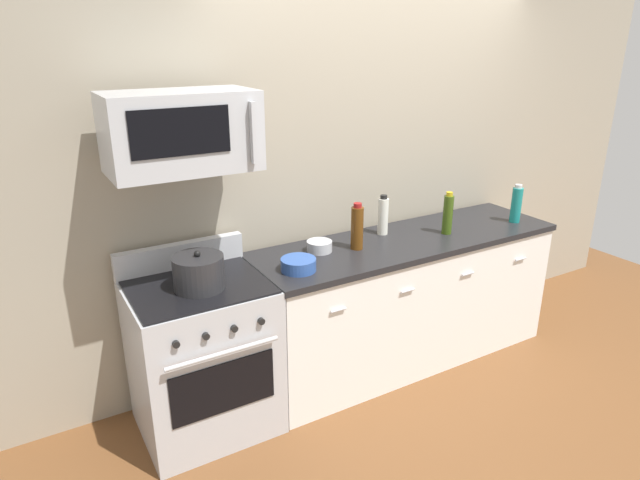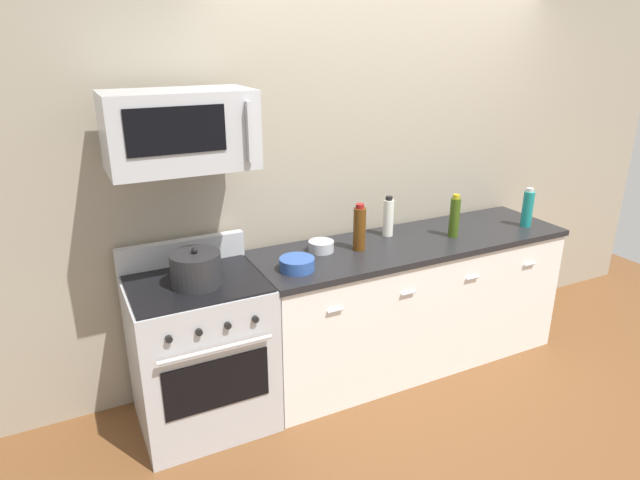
{
  "view_description": "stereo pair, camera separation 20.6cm",
  "coord_description": "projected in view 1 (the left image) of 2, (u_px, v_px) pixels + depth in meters",
  "views": [
    {
      "loc": [
        -2.28,
        -2.7,
        2.21
      ],
      "look_at": [
        -0.72,
        -0.05,
        1.06
      ],
      "focal_mm": 30.88,
      "sensor_mm": 36.0,
      "label": 1
    },
    {
      "loc": [
        -2.1,
        -2.8,
        2.21
      ],
      "look_at": [
        -0.72,
        -0.05,
        1.06
      ],
      "focal_mm": 30.88,
      "sensor_mm": 36.0,
      "label": 2
    }
  ],
  "objects": [
    {
      "name": "ground_plane",
      "position": [
        402.0,
        356.0,
        4.03
      ],
      "size": [
        6.35,
        6.35,
        0.0
      ],
      "primitive_type": "plane",
      "color": "brown"
    },
    {
      "name": "back_wall",
      "position": [
        375.0,
        164.0,
        3.89
      ],
      "size": [
        5.29,
        0.1,
        2.7
      ],
      "primitive_type": "cube",
      "color": "#9E937F",
      "rests_on": "ground_plane"
    },
    {
      "name": "counter_unit",
      "position": [
        405.0,
        299.0,
        3.87
      ],
      "size": [
        2.2,
        0.66,
        0.92
      ],
      "color": "white",
      "rests_on": "ground_plane"
    },
    {
      "name": "range_oven",
      "position": [
        203.0,
        356.0,
        3.17
      ],
      "size": [
        0.76,
        0.69,
        1.07
      ],
      "color": "#B7BABF",
      "rests_on": "ground_plane"
    },
    {
      "name": "microwave",
      "position": [
        181.0,
        132.0,
        2.76
      ],
      "size": [
        0.74,
        0.44,
        0.4
      ],
      "color": "#B7BABF"
    },
    {
      "name": "bottle_wine_amber",
      "position": [
        357.0,
        227.0,
        3.48
      ],
      "size": [
        0.08,
        0.08,
        0.3
      ],
      "color": "#59330F",
      "rests_on": "countertop_slab"
    },
    {
      "name": "bottle_sparkling_teal",
      "position": [
        516.0,
        204.0,
        3.99
      ],
      "size": [
        0.08,
        0.08,
        0.28
      ],
      "color": "#197F7A",
      "rests_on": "countertop_slab"
    },
    {
      "name": "bottle_vinegar_white",
      "position": [
        383.0,
        216.0,
        3.75
      ],
      "size": [
        0.07,
        0.07,
        0.28
      ],
      "color": "silver",
      "rests_on": "countertop_slab"
    },
    {
      "name": "bottle_olive_oil",
      "position": [
        448.0,
        214.0,
        3.75
      ],
      "size": [
        0.07,
        0.07,
        0.3
      ],
      "color": "#385114",
      "rests_on": "countertop_slab"
    },
    {
      "name": "bowl_blue_mixing",
      "position": [
        298.0,
        264.0,
        3.19
      ],
      "size": [
        0.21,
        0.21,
        0.07
      ],
      "color": "#2D519E",
      "rests_on": "countertop_slab"
    },
    {
      "name": "bowl_steel_prep",
      "position": [
        319.0,
        246.0,
        3.47
      ],
      "size": [
        0.16,
        0.16,
        0.07
      ],
      "color": "#B2B5BA",
      "rests_on": "countertop_slab"
    },
    {
      "name": "stockpot",
      "position": [
        199.0,
        272.0,
        2.94
      ],
      "size": [
        0.27,
        0.27,
        0.22
      ],
      "color": "#262628",
      "rests_on": "range_oven"
    }
  ]
}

